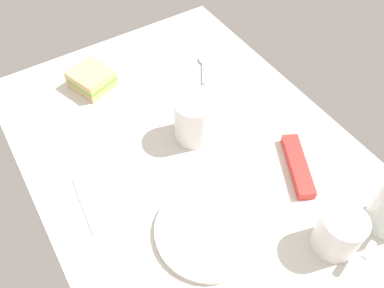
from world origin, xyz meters
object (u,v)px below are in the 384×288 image
spoon (203,64)px  sandwich_main (92,79)px  coffee_mug_black (194,118)px  snack_bar (298,166)px  paper_napkin (115,193)px  plate_of_food (208,230)px  coffee_mug_milky (339,232)px

spoon → sandwich_main: bearing=73.4°
coffee_mug_black → snack_bar: (-18.77, -12.84, -4.20)cm
spoon → paper_napkin: 41.81cm
plate_of_food → snack_bar: snack_bar is taller
coffee_mug_black → sandwich_main: size_ratio=0.95×
spoon → coffee_mug_black: bearing=142.1°
paper_napkin → coffee_mug_black: bearing=-78.3°
sandwich_main → paper_napkin: 31.78cm
coffee_mug_black → paper_napkin: coffee_mug_black is taller
paper_napkin → snack_bar: bearing=-113.1°
sandwich_main → paper_napkin: (-30.54, 8.54, -2.05)cm
spoon → paper_napkin: (-22.57, 35.20, -0.23)cm
coffee_mug_milky → paper_napkin: (30.10, 28.15, -4.38)cm
plate_of_food → spoon: 45.98cm
spoon → paper_napkin: bearing=122.7°
plate_of_food → paper_napkin: 19.65cm
coffee_mug_black → paper_napkin: size_ratio=0.81×
plate_of_food → paper_napkin: bearing=33.4°
plate_of_food → spoon: plate_of_food is taller
coffee_mug_black → snack_bar: size_ratio=0.72×
coffee_mug_black → spoon: bearing=-37.9°
paper_napkin → sandwich_main: bearing=-15.6°
plate_of_food → coffee_mug_black: size_ratio=1.81×
coffee_mug_black → sandwich_main: coffee_mug_black is taller
coffee_mug_milky → paper_napkin: bearing=43.1°
plate_of_food → snack_bar: bearing=-85.1°
coffee_mug_milky → paper_napkin: 41.44cm
sandwich_main → spoon: (-7.97, -26.66, -1.82)cm
coffee_mug_black → coffee_mug_milky: 35.19cm
plate_of_food → coffee_mug_black: bearing=-26.1°
coffee_mug_black → paper_napkin: bearing=101.7°
coffee_mug_milky → paper_napkin: size_ratio=0.75×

